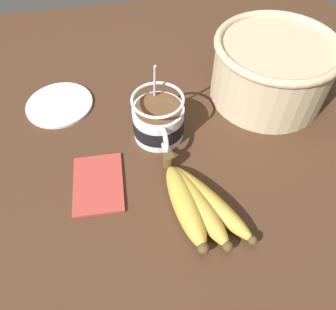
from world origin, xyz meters
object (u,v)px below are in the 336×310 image
coffee_mug (159,121)px  banana_bunch (196,203)px  woven_basket (272,69)px  small_plate (60,104)px

coffee_mug → banana_bunch: (18.60, 2.98, -2.00)cm
coffee_mug → banana_bunch: size_ratio=0.80×
coffee_mug → woven_basket: coffee_mug is taller
coffee_mug → banana_bunch: bearing=9.1°
coffee_mug → woven_basket: size_ratio=0.60×
woven_basket → banana_bunch: bearing=-42.1°
coffee_mug → banana_bunch: coffee_mug is taller
woven_basket → small_plate: woven_basket is taller
small_plate → woven_basket: bearing=82.5°
banana_bunch → woven_basket: woven_basket is taller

